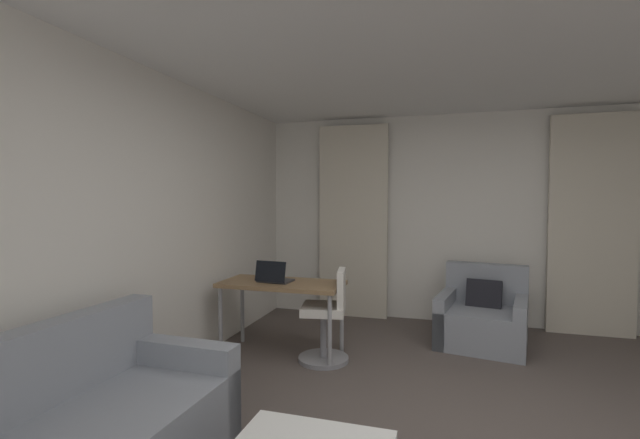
{
  "coord_description": "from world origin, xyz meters",
  "views": [
    {
      "loc": [
        -0.19,
        -2.59,
        1.54
      ],
      "look_at": [
        -1.33,
        1.24,
        1.35
      ],
      "focal_mm": 24.08,
      "sensor_mm": 36.0,
      "label": 1
    }
  ],
  "objects_px": {
    "desk": "(282,289)",
    "desk_chair": "(328,320)",
    "armchair": "(483,319)",
    "laptop": "(274,278)"
  },
  "relations": [
    {
      "from": "armchair",
      "to": "laptop",
      "type": "height_order",
      "value": "laptop"
    },
    {
      "from": "desk",
      "to": "armchair",
      "type": "bearing_deg",
      "value": 24.9
    },
    {
      "from": "armchair",
      "to": "desk_chair",
      "type": "bearing_deg",
      "value": -146.94
    },
    {
      "from": "armchair",
      "to": "desk_chair",
      "type": "xyz_separation_m",
      "value": [
        -1.45,
        -0.94,
        0.13
      ]
    },
    {
      "from": "desk",
      "to": "desk_chair",
      "type": "distance_m",
      "value": 0.55
    },
    {
      "from": "armchair",
      "to": "desk",
      "type": "distance_m",
      "value": 2.17
    },
    {
      "from": "armchair",
      "to": "laptop",
      "type": "distance_m",
      "value": 2.27
    },
    {
      "from": "desk",
      "to": "laptop",
      "type": "height_order",
      "value": "laptop"
    },
    {
      "from": "armchair",
      "to": "desk",
      "type": "bearing_deg",
      "value": -155.1
    },
    {
      "from": "desk",
      "to": "laptop",
      "type": "distance_m",
      "value": 0.14
    }
  ]
}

